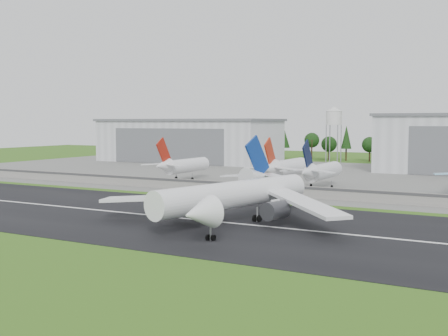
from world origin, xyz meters
The scene contains 13 objects.
ground centered at (0.00, 0.00, 0.00)m, with size 600.00×600.00×0.00m, color #2C5B15.
runway centered at (0.00, 10.00, 0.05)m, with size 320.00×60.00×0.10m, color black.
runway_centerline centered at (0.00, 10.00, 0.11)m, with size 220.00×1.00×0.02m, color white.
apron centered at (0.00, 120.00, 0.05)m, with size 320.00×150.00×0.10m, color slate.
blast_fence centered at (0.00, 54.99, 1.81)m, with size 240.00×0.61×3.50m.
hangar_west centered at (-80.00, 164.92, 11.63)m, with size 97.00×44.00×23.20m.
water_tower centered at (-5.00, 185.00, 24.55)m, with size 8.40×8.40×29.40m.
utility_poles centered at (0.00, 200.00, 0.00)m, with size 230.00×3.00×12.00m, color black, non-canonical shape.
treeline centered at (0.00, 215.00, 0.00)m, with size 320.00×16.00×22.00m, color black, non-canonical shape.
main_airliner centered at (28.66, 9.58, 4.89)m, with size 55.55×58.59×18.17m.
parked_jet_red_a centered at (-27.45, 76.50, 5.86)m, with size 7.36×31.29×16.34m.
parked_jet_red_b centered at (12.57, 76.58, 6.34)m, with size 7.36×31.29×16.85m.
parked_jet_navy centered at (24.87, 76.51, 5.91)m, with size 7.36×31.29×16.39m.
Camera 1 is at (83.13, -94.56, 21.64)m, focal length 45.00 mm.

